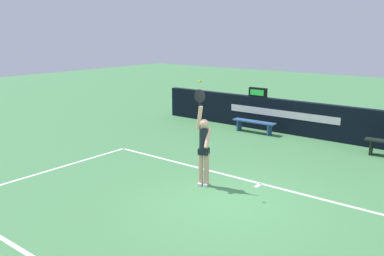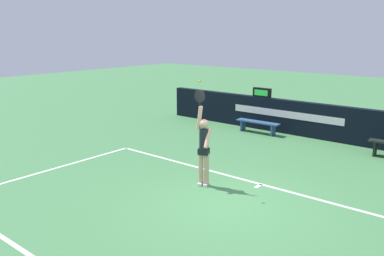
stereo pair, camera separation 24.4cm
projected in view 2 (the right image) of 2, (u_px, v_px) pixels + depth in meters
name	position (u px, v px, depth m)	size (l,w,h in m)	color
ground_plane	(228.00, 203.00, 9.37)	(60.00, 60.00, 0.00)	#46834B
court_lines	(193.00, 222.00, 8.43)	(10.61, 5.72, 0.00)	white
back_wall	(339.00, 124.00, 14.43)	(15.25, 0.29, 1.30)	black
speed_display	(262.00, 93.00, 16.19)	(0.77, 0.17, 0.37)	black
tennis_player	(204.00, 146.00, 10.23)	(0.50, 0.40, 2.50)	tan
tennis_ball	(200.00, 81.00, 9.56)	(0.07, 0.07, 0.07)	yellow
courtside_bench_far	(258.00, 124.00, 15.75)	(1.76, 0.40, 0.46)	#2F5387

